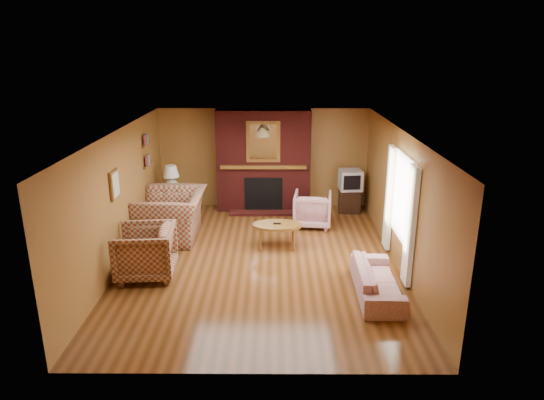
{
  "coord_description": "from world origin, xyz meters",
  "views": [
    {
      "loc": [
        0.26,
        -8.22,
        3.83
      ],
      "look_at": [
        0.21,
        0.6,
        0.99
      ],
      "focal_mm": 32.0,
      "sensor_mm": 36.0,
      "label": 1
    }
  ],
  "objects_px": {
    "plaid_loveseat": "(172,215)",
    "table_lamp": "(171,177)",
    "floral_armchair": "(312,209)",
    "crt_tv": "(350,180)",
    "plaid_armchair": "(145,252)",
    "fireplace": "(264,162)",
    "side_table": "(173,204)",
    "coffee_table": "(277,227)",
    "tv_stand": "(349,200)",
    "floral_sofa": "(377,280)"
  },
  "relations": [
    {
      "from": "tv_stand",
      "to": "plaid_loveseat",
      "type": "bearing_deg",
      "value": -152.53
    },
    {
      "from": "plaid_loveseat",
      "to": "table_lamp",
      "type": "xyz_separation_m",
      "value": [
        -0.25,
        1.31,
        0.46
      ]
    },
    {
      "from": "coffee_table",
      "to": "table_lamp",
      "type": "height_order",
      "value": "table_lamp"
    },
    {
      "from": "fireplace",
      "to": "plaid_loveseat",
      "type": "relative_size",
      "value": 1.61
    },
    {
      "from": "side_table",
      "to": "crt_tv",
      "type": "xyz_separation_m",
      "value": [
        4.15,
        0.34,
        0.49
      ]
    },
    {
      "from": "crt_tv",
      "to": "side_table",
      "type": "bearing_deg",
      "value": -175.26
    },
    {
      "from": "crt_tv",
      "to": "floral_sofa",
      "type": "bearing_deg",
      "value": -92.13
    },
    {
      "from": "floral_armchair",
      "to": "table_lamp",
      "type": "xyz_separation_m",
      "value": [
        -3.2,
        0.6,
        0.56
      ]
    },
    {
      "from": "plaid_armchair",
      "to": "plaid_loveseat",
      "type": "bearing_deg",
      "value": 172.4
    },
    {
      "from": "fireplace",
      "to": "coffee_table",
      "type": "distance_m",
      "value": 2.49
    },
    {
      "from": "plaid_armchair",
      "to": "tv_stand",
      "type": "xyz_separation_m",
      "value": [
        4.0,
        3.43,
        -0.17
      ]
    },
    {
      "from": "side_table",
      "to": "table_lamp",
      "type": "relative_size",
      "value": 0.97
    },
    {
      "from": "tv_stand",
      "to": "fireplace",
      "type": "bearing_deg",
      "value": 179.28
    },
    {
      "from": "coffee_table",
      "to": "crt_tv",
      "type": "height_order",
      "value": "crt_tv"
    },
    {
      "from": "fireplace",
      "to": "crt_tv",
      "type": "distance_m",
      "value": 2.1
    },
    {
      "from": "plaid_armchair",
      "to": "side_table",
      "type": "distance_m",
      "value": 3.08
    },
    {
      "from": "table_lamp",
      "to": "crt_tv",
      "type": "xyz_separation_m",
      "value": [
        4.15,
        0.34,
        -0.15
      ]
    },
    {
      "from": "side_table",
      "to": "crt_tv",
      "type": "height_order",
      "value": "crt_tv"
    },
    {
      "from": "coffee_table",
      "to": "tv_stand",
      "type": "relative_size",
      "value": 1.74
    },
    {
      "from": "plaid_armchair",
      "to": "floral_armchair",
      "type": "relative_size",
      "value": 1.2
    },
    {
      "from": "floral_sofa",
      "to": "side_table",
      "type": "height_order",
      "value": "side_table"
    },
    {
      "from": "plaid_armchair",
      "to": "crt_tv",
      "type": "distance_m",
      "value": 5.27
    },
    {
      "from": "fireplace",
      "to": "floral_sofa",
      "type": "relative_size",
      "value": 1.45
    },
    {
      "from": "table_lamp",
      "to": "tv_stand",
      "type": "relative_size",
      "value": 1.11
    },
    {
      "from": "table_lamp",
      "to": "tv_stand",
      "type": "xyz_separation_m",
      "value": [
        4.15,
        0.35,
        -0.66
      ]
    },
    {
      "from": "crt_tv",
      "to": "plaid_armchair",
      "type": "bearing_deg",
      "value": -139.46
    },
    {
      "from": "plaid_armchair",
      "to": "floral_sofa",
      "type": "height_order",
      "value": "plaid_armchair"
    },
    {
      "from": "plaid_armchair",
      "to": "side_table",
      "type": "bearing_deg",
      "value": 178.43
    },
    {
      "from": "coffee_table",
      "to": "table_lamp",
      "type": "bearing_deg",
      "value": 142.97
    },
    {
      "from": "table_lamp",
      "to": "floral_sofa",
      "type": "bearing_deg",
      "value": -42.74
    },
    {
      "from": "floral_sofa",
      "to": "tv_stand",
      "type": "height_order",
      "value": "tv_stand"
    },
    {
      "from": "coffee_table",
      "to": "table_lamp",
      "type": "xyz_separation_m",
      "value": [
        -2.41,
        1.82,
        0.51
      ]
    },
    {
      "from": "floral_sofa",
      "to": "coffee_table",
      "type": "relative_size",
      "value": 1.72
    },
    {
      "from": "floral_sofa",
      "to": "plaid_loveseat",
      "type": "bearing_deg",
      "value": 59.02
    },
    {
      "from": "floral_armchair",
      "to": "crt_tv",
      "type": "bearing_deg",
      "value": -128.32
    },
    {
      "from": "side_table",
      "to": "crt_tv",
      "type": "bearing_deg",
      "value": 4.74
    },
    {
      "from": "plaid_loveseat",
      "to": "coffee_table",
      "type": "bearing_deg",
      "value": 76.61
    },
    {
      "from": "fireplace",
      "to": "table_lamp",
      "type": "relative_size",
      "value": 3.9
    },
    {
      "from": "plaid_loveseat",
      "to": "table_lamp",
      "type": "distance_m",
      "value": 1.41
    },
    {
      "from": "plaid_armchair",
      "to": "floral_sofa",
      "type": "bearing_deg",
      "value": 76.49
    },
    {
      "from": "fireplace",
      "to": "table_lamp",
      "type": "distance_m",
      "value": 2.18
    },
    {
      "from": "plaid_loveseat",
      "to": "floral_sofa",
      "type": "relative_size",
      "value": 0.9
    },
    {
      "from": "tv_stand",
      "to": "floral_sofa",
      "type": "bearing_deg",
      "value": -87.7
    },
    {
      "from": "plaid_armchair",
      "to": "tv_stand",
      "type": "bearing_deg",
      "value": 126.22
    },
    {
      "from": "plaid_loveseat",
      "to": "plaid_armchair",
      "type": "relative_size",
      "value": 1.51
    },
    {
      "from": "side_table",
      "to": "plaid_armchair",
      "type": "bearing_deg",
      "value": -87.21
    },
    {
      "from": "fireplace",
      "to": "coffee_table",
      "type": "xyz_separation_m",
      "value": [
        0.31,
        -2.35,
        -0.75
      ]
    },
    {
      "from": "fireplace",
      "to": "table_lamp",
      "type": "xyz_separation_m",
      "value": [
        -2.1,
        -0.53,
        -0.24
      ]
    },
    {
      "from": "floral_sofa",
      "to": "side_table",
      "type": "xyz_separation_m",
      "value": [
        -4.0,
        3.7,
        0.06
      ]
    },
    {
      "from": "floral_sofa",
      "to": "crt_tv",
      "type": "relative_size",
      "value": 3.03
    }
  ]
}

